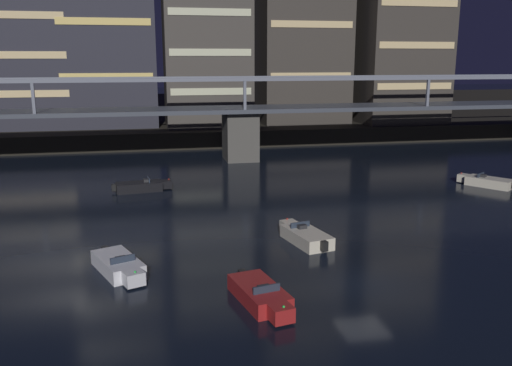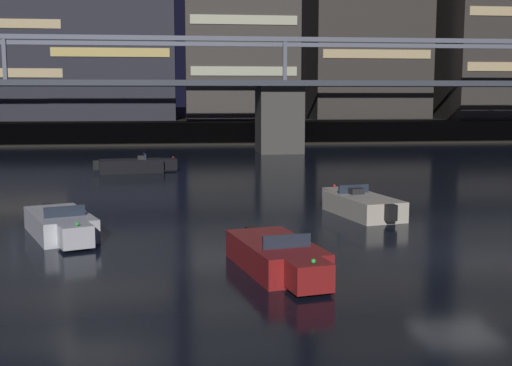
% 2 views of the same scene
% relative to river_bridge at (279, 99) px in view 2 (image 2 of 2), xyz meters
% --- Properties ---
extents(ground_plane, '(400.00, 400.00, 0.00)m').
position_rel_river_bridge_xyz_m(ground_plane, '(0.00, -36.47, -4.50)').
color(ground_plane, black).
extents(far_riverbank, '(240.00, 80.00, 2.20)m').
position_rel_river_bridge_xyz_m(far_riverbank, '(0.00, 48.01, -3.40)').
color(far_riverbank, black).
rests_on(far_riverbank, ground).
extents(river_bridge, '(91.73, 6.40, 9.38)m').
position_rel_river_bridge_xyz_m(river_bridge, '(0.00, 0.00, 0.00)').
color(river_bridge, '#4C4944').
rests_on(river_bridge, ground).
extents(tower_west_low, '(13.41, 8.50, 24.65)m').
position_rel_river_bridge_xyz_m(tower_west_low, '(-26.12, 17.62, 9.88)').
color(tower_west_low, '#282833').
rests_on(tower_west_low, far_riverbank).
extents(speedboat_mid_left, '(3.10, 5.08, 1.16)m').
position_rel_river_bridge_xyz_m(speedboat_mid_left, '(-12.46, -32.28, -4.08)').
color(speedboat_mid_left, silver).
rests_on(speedboat_mid_left, ground).
extents(speedboat_mid_center, '(2.61, 5.21, 1.16)m').
position_rel_river_bridge_xyz_m(speedboat_mid_center, '(-1.10, -29.43, -4.08)').
color(speedboat_mid_center, beige).
rests_on(speedboat_mid_center, ground).
extents(speedboat_mid_right, '(5.23, 2.29, 1.16)m').
position_rel_river_bridge_xyz_m(speedboat_mid_right, '(-11.22, -13.30, -4.08)').
color(speedboat_mid_right, black).
rests_on(speedboat_mid_right, ground).
extents(speedboat_far_left, '(2.56, 5.22, 1.16)m').
position_rel_river_bridge_xyz_m(speedboat_far_left, '(-5.70, -37.54, -4.08)').
color(speedboat_far_left, maroon).
rests_on(speedboat_far_left, ground).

